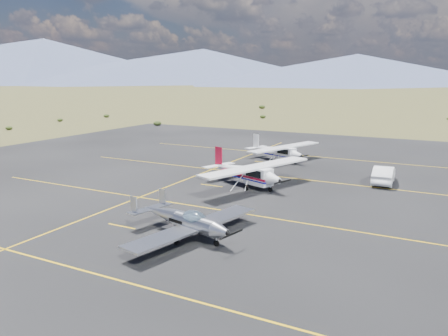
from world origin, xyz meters
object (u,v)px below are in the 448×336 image
Objects in this scene: sedan at (384,175)px; aircraft_cessna at (247,171)px; aircraft_plain at (277,150)px; aircraft_low_wing at (186,220)px.

aircraft_cessna is at bearing 29.15° from sedan.
aircraft_cessna reaches higher than aircraft_plain.
aircraft_cessna is 11.43m from sedan.
aircraft_cessna is 11.28m from aircraft_plain.
aircraft_plain reaches higher than sedan.
sedan is (7.94, 17.88, -0.19)m from aircraft_low_wing.
aircraft_low_wing is at bearing -61.38° from aircraft_cessna.
aircraft_cessna is at bearing 111.56° from aircraft_low_wing.
sedan is at bearing -4.28° from aircraft_plain.
aircraft_low_wing reaches higher than sedan.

